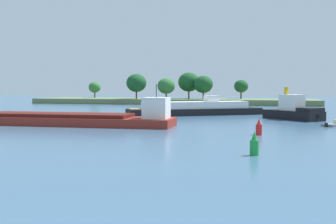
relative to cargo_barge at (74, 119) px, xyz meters
name	(u,v)px	position (x,y,z in m)	size (l,w,h in m)	color
treeline_island	(173,97)	(-1.62, 71.11, 1.32)	(86.56, 17.84, 9.70)	#66754C
cargo_barge	(74,119)	(0.00, 0.00, 0.00)	(30.00, 6.50, 5.75)	maroon
white_riverboat	(195,109)	(13.26, 23.45, 0.27)	(24.68, 16.96, 5.05)	black
tugboat	(294,111)	(30.62, 16.99, 0.45)	(9.69, 9.78, 5.28)	black
small_motorboat	(336,124)	(35.48, 7.01, -0.71)	(4.07, 4.34, 0.85)	slate
channel_buoy_red	(259,128)	(25.40, -6.07, -0.11)	(0.70, 0.70, 1.90)	red
channel_buoy_green	(254,145)	(25.23, -19.71, -0.11)	(0.70, 0.70, 1.90)	green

